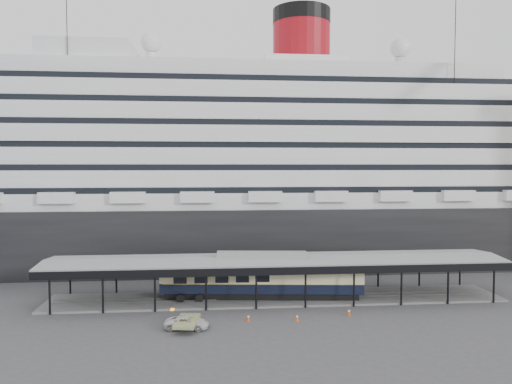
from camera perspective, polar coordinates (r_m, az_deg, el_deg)
ground at (r=58.73m, az=3.00°, el=-13.39°), size 200.00×200.00×0.00m
cruise_ship at (r=88.15m, az=0.04°, el=4.16°), size 130.00×30.00×43.90m
platform_canopy at (r=62.92m, az=2.34°, el=-10.05°), size 56.00×9.18×5.30m
port_truck at (r=52.84m, az=-7.90°, el=-14.59°), size 4.73×2.65×1.25m
pullman_carriage at (r=62.58m, az=0.64°, el=-9.58°), size 25.00×5.82×24.35m
traffic_cone_left at (r=55.16m, az=4.72°, el=-14.09°), size 0.50×0.50×0.74m
traffic_cone_mid at (r=54.86m, az=-0.88°, el=-14.15°), size 0.52×0.52×0.79m
traffic_cone_right at (r=57.68m, az=10.57°, el=-13.30°), size 0.55×0.55×0.85m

